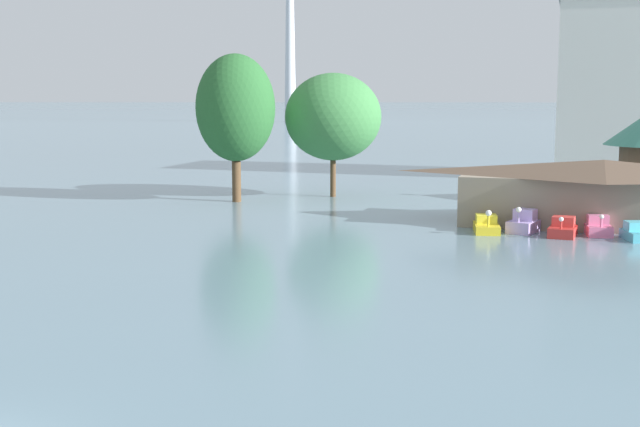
% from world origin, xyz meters
% --- Properties ---
extents(pedal_boat_yellow, '(2.07, 3.21, 1.62)m').
position_xyz_m(pedal_boat_yellow, '(9.33, 38.99, 0.45)').
color(pedal_boat_yellow, yellow).
rests_on(pedal_boat_yellow, ground).
extents(pedal_boat_lavender, '(2.16, 2.63, 1.78)m').
position_xyz_m(pedal_boat_lavender, '(11.66, 39.56, 0.61)').
color(pedal_boat_lavender, '#B299D8').
rests_on(pedal_boat_lavender, ground).
extents(pedal_boat_red, '(1.83, 2.70, 1.39)m').
position_xyz_m(pedal_boat_red, '(14.13, 38.72, 0.49)').
color(pedal_boat_red, red).
rests_on(pedal_boat_red, ground).
extents(pedal_boat_pink, '(1.84, 2.56, 1.47)m').
position_xyz_m(pedal_boat_pink, '(16.27, 39.89, 0.51)').
color(pedal_boat_pink, pink).
rests_on(pedal_boat_pink, ground).
extents(pedal_boat_cyan, '(1.97, 2.76, 1.37)m').
position_xyz_m(pedal_boat_cyan, '(18.49, 38.64, 0.45)').
color(pedal_boat_cyan, '#4CB7CC').
rests_on(pedal_boat_cyan, ground).
extents(boathouse, '(20.26, 8.51, 4.51)m').
position_xyz_m(boathouse, '(16.60, 44.18, 2.35)').
color(boathouse, gray).
rests_on(boathouse, ground).
extents(shoreline_tree_tall_left, '(6.57, 6.57, 12.24)m').
position_xyz_m(shoreline_tree_tall_left, '(-12.34, 48.97, 7.79)').
color(shoreline_tree_tall_left, brown).
rests_on(shoreline_tree_tall_left, ground).
extents(shoreline_tree_mid, '(8.37, 8.37, 10.76)m').
position_xyz_m(shoreline_tree_mid, '(-5.58, 54.67, 6.97)').
color(shoreline_tree_mid, brown).
rests_on(shoreline_tree_mid, ground).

